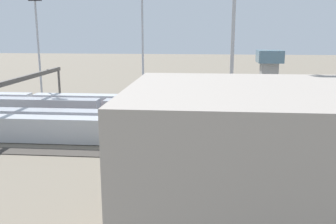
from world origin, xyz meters
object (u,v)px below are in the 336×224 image
Objects in this scene: train_on_track_6 at (196,142)px; train_on_track_4 at (283,126)px; train_on_track_2 at (165,110)px; light_mast_0 at (38,35)px; light_mast_2 at (142,32)px; control_tower at (269,70)px; train_on_track_5 at (128,131)px; light_mast_1 at (234,10)px; train_on_track_1 at (200,105)px; signal_gantry at (22,83)px.

train_on_track_4 is (-13.61, -10.00, -0.15)m from train_on_track_6.
light_mast_0 is at bearing -22.49° from train_on_track_2.
train_on_track_6 is 37.17m from light_mast_2.
light_mast_0 is 23.40m from light_mast_2.
train_on_track_5 is at bearing 55.73° from control_tower.
train_on_track_2 is at bearing -26.69° from train_on_track_4.
light_mast_1 is at bearing 115.16° from light_mast_2.
train_on_track_4 is (-19.89, 10.00, -0.00)m from train_on_track_2.
train_on_track_1 is 1.20× the size of train_on_track_4.
light_mast_1 reaches higher than train_on_track_4.
light_mast_2 reaches higher than control_tower.
light_mast_0 reaches higher than control_tower.
train_on_track_6 is 48.67m from control_tower.
train_on_track_4 is at bearing 131.38° from train_on_track_1.
light_mast_2 is at bearing -29.27° from train_on_track_1.
train_on_track_4 is at bearing 153.31° from train_on_track_2.
control_tower is (-16.73, -20.29, 5.02)m from train_on_track_1.
train_on_track_2 is 19.73m from light_mast_2.
light_mast_1 is 0.87× the size of signal_gantry.
train_on_track_1 is 19.99m from train_on_track_4.
train_on_track_5 is 39.48m from light_mast_0.
light_mast_1 reaches higher than train_on_track_2.
light_mast_2 is at bearing -69.16° from train_on_track_6.
light_mast_0 reaches higher than train_on_track_4.
train_on_track_2 is 22.26m from train_on_track_4.
light_mast_0 is 0.95× the size of light_mast_2.
train_on_track_6 is at bearing 36.31° from train_on_track_4.
train_on_track_2 and train_on_track_4 have the same top height.
train_on_track_6 is at bearing -33.84° from light_mast_1.
train_on_track_4 is at bearing 173.65° from signal_gantry.
signal_gantry is (44.97, -5.00, 5.65)m from train_on_track_4.
train_on_track_1 is 4.74× the size of light_mast_0.
signal_gantry is at bearing 32.00° from control_tower.
train_on_track_6 reaches higher than train_on_track_1.
light_mast_0 is (29.31, -12.13, 13.68)m from train_on_track_2.
train_on_track_6 is at bearing 69.29° from control_tower.
light_mast_1 is 1.19× the size of light_mast_2.
light_mast_0 is (49.20, -22.13, 13.68)m from train_on_track_4.
light_mast_1 is at bearing 53.57° from train_on_track_4.
light_mast_1 is (-14.50, 7.79, 17.07)m from train_on_track_5.
train_on_track_2 is at bearing -72.55° from train_on_track_6.
train_on_track_2 is 3.42× the size of signal_gantry.
train_on_track_1 is at bearing -162.52° from signal_gantry.
train_on_track_4 is 3.95× the size of light_mast_0.
signal_gantry is at bearing -25.44° from train_on_track_5.
train_on_track_2 is 26.18m from signal_gantry.
train_on_track_6 is at bearing 89.10° from train_on_track_1.
train_on_track_2 is 8.34m from train_on_track_1.
signal_gantry is at bearing 11.28° from train_on_track_2.
light_mast_2 is at bearing -86.05° from train_on_track_5.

